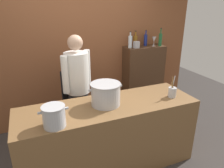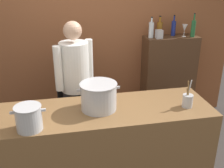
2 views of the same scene
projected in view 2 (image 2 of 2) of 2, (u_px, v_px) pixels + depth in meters
name	position (u px, v px, depth m)	size (l,w,h in m)	color
brick_back_panel	(85.00, 23.00, 3.71)	(4.40, 0.10, 3.00)	brown
prep_counter	(103.00, 147.00, 2.86)	(2.21, 0.70, 0.90)	brown
bar_cabinet	(168.00, 79.00, 4.07)	(0.76, 0.32, 1.31)	#472D1C
chef	(75.00, 80.00, 3.23)	(0.47, 0.41, 1.66)	black
stockpot_large	(99.00, 96.00, 2.65)	(0.42, 0.36, 0.27)	#B7BABF
stockpot_small	(29.00, 118.00, 2.31)	(0.30, 0.23, 0.22)	#B7BABF
utensil_crock	(188.00, 100.00, 2.71)	(0.10, 0.10, 0.28)	#B7BABF
wine_bottle_green	(193.00, 28.00, 3.75)	(0.06, 0.06, 0.33)	#1E592D
wine_bottle_cobalt	(173.00, 28.00, 3.82)	(0.06, 0.06, 0.29)	navy
wine_bottle_clear	(151.00, 30.00, 3.70)	(0.07, 0.07, 0.28)	silver
wine_bottle_amber	(160.00, 28.00, 3.82)	(0.08, 0.08, 0.28)	#8C5919
wine_glass_short	(185.00, 28.00, 3.77)	(0.07, 0.07, 0.17)	silver
spice_tin_silver	(159.00, 34.00, 3.69)	(0.09, 0.09, 0.12)	#B2B2B7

